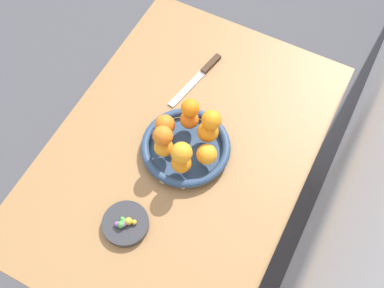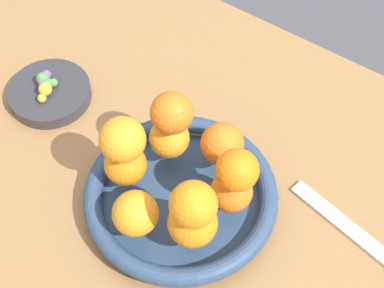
# 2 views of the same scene
# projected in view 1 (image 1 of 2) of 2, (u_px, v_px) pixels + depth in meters

# --- Properties ---
(ground_plane) EXTENTS (6.00, 6.00, 0.00)m
(ground_plane) POSITION_uv_depth(u_px,v_px,m) (184.00, 229.00, 2.13)
(ground_plane) COLOR #4C4C51
(dining_table) EXTENTS (1.10, 0.76, 0.74)m
(dining_table) POSITION_uv_depth(u_px,v_px,m) (181.00, 163.00, 1.56)
(dining_table) COLOR #9E7042
(dining_table) RESTS_ON ground_plane
(fruit_bowl) EXTENTS (0.27, 0.27, 0.04)m
(fruit_bowl) POSITION_uv_depth(u_px,v_px,m) (186.00, 147.00, 1.46)
(fruit_bowl) COLOR navy
(fruit_bowl) RESTS_ON dining_table
(candy_dish) EXTENTS (0.13, 0.13, 0.02)m
(candy_dish) POSITION_uv_depth(u_px,v_px,m) (126.00, 224.00, 1.36)
(candy_dish) COLOR #333338
(candy_dish) RESTS_ON dining_table
(orange_0) EXTENTS (0.06, 0.06, 0.06)m
(orange_0) POSITION_uv_depth(u_px,v_px,m) (181.00, 163.00, 1.38)
(orange_0) COLOR orange
(orange_0) RESTS_ON fruit_bowl
(orange_1) EXTENTS (0.06, 0.06, 0.06)m
(orange_1) POSITION_uv_depth(u_px,v_px,m) (207.00, 154.00, 1.39)
(orange_1) COLOR orange
(orange_1) RESTS_ON fruit_bowl
(orange_2) EXTENTS (0.07, 0.07, 0.07)m
(orange_2) POSITION_uv_depth(u_px,v_px,m) (208.00, 132.00, 1.43)
(orange_2) COLOR orange
(orange_2) RESTS_ON fruit_bowl
(orange_3) EXTENTS (0.06, 0.06, 0.06)m
(orange_3) POSITION_uv_depth(u_px,v_px,m) (189.00, 120.00, 1.45)
(orange_3) COLOR orange
(orange_3) RESTS_ON fruit_bowl
(orange_4) EXTENTS (0.06, 0.06, 0.06)m
(orange_4) POSITION_uv_depth(u_px,v_px,m) (165.00, 125.00, 1.44)
(orange_4) COLOR orange
(orange_4) RESTS_ON fruit_bowl
(orange_5) EXTENTS (0.06, 0.06, 0.06)m
(orange_5) POSITION_uv_depth(u_px,v_px,m) (164.00, 147.00, 1.41)
(orange_5) COLOR orange
(orange_5) RESTS_ON fruit_bowl
(orange_6) EXTENTS (0.06, 0.06, 0.06)m
(orange_6) POSITION_uv_depth(u_px,v_px,m) (182.00, 153.00, 1.33)
(orange_6) COLOR orange
(orange_6) RESTS_ON orange_0
(orange_7) EXTENTS (0.06, 0.06, 0.06)m
(orange_7) POSITION_uv_depth(u_px,v_px,m) (163.00, 136.00, 1.36)
(orange_7) COLOR orange
(orange_7) RESTS_ON orange_5
(orange_8) EXTENTS (0.06, 0.06, 0.06)m
(orange_8) POSITION_uv_depth(u_px,v_px,m) (211.00, 120.00, 1.38)
(orange_8) COLOR orange
(orange_8) RESTS_ON orange_2
(orange_9) EXTENTS (0.06, 0.06, 0.06)m
(orange_9) POSITION_uv_depth(u_px,v_px,m) (190.00, 108.00, 1.41)
(orange_9) COLOR orange
(orange_9) RESTS_ON orange_3
(candy_ball_0) EXTENTS (0.01, 0.01, 0.01)m
(candy_ball_0) POSITION_uv_depth(u_px,v_px,m) (133.00, 222.00, 1.34)
(candy_ball_0) COLOR gold
(candy_ball_0) RESTS_ON candy_dish
(candy_ball_1) EXTENTS (0.01, 0.01, 0.01)m
(candy_ball_1) POSITION_uv_depth(u_px,v_px,m) (122.00, 219.00, 1.34)
(candy_ball_1) COLOR #4C9947
(candy_ball_1) RESTS_ON candy_dish
(candy_ball_2) EXTENTS (0.02, 0.02, 0.02)m
(candy_ball_2) POSITION_uv_depth(u_px,v_px,m) (117.00, 224.00, 1.34)
(candy_ball_2) COLOR #8C4C99
(candy_ball_2) RESTS_ON candy_dish
(candy_ball_3) EXTENTS (0.02, 0.02, 0.02)m
(candy_ball_3) POSITION_uv_depth(u_px,v_px,m) (124.00, 221.00, 1.34)
(candy_ball_3) COLOR #4C9947
(candy_ball_3) RESTS_ON candy_dish
(candy_ball_4) EXTENTS (0.02, 0.02, 0.02)m
(candy_ball_4) POSITION_uv_depth(u_px,v_px,m) (129.00, 221.00, 1.34)
(candy_ball_4) COLOR gold
(candy_ball_4) RESTS_ON candy_dish
(candy_ball_5) EXTENTS (0.02, 0.02, 0.02)m
(candy_ball_5) POSITION_uv_depth(u_px,v_px,m) (123.00, 224.00, 1.33)
(candy_ball_5) COLOR #8C4C99
(candy_ball_5) RESTS_ON candy_dish
(candy_ball_6) EXTENTS (0.02, 0.02, 0.02)m
(candy_ball_6) POSITION_uv_depth(u_px,v_px,m) (121.00, 225.00, 1.33)
(candy_ball_6) COLOR #4C9947
(candy_ball_6) RESTS_ON candy_dish
(knife) EXTENTS (0.26, 0.07, 0.01)m
(knife) POSITION_uv_depth(u_px,v_px,m) (200.00, 76.00, 1.61)
(knife) COLOR #3F2819
(knife) RESTS_ON dining_table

